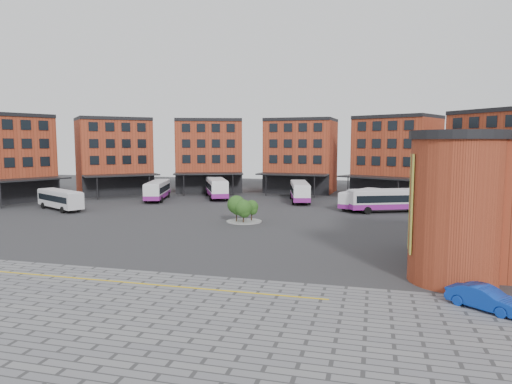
% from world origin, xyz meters
% --- Properties ---
extents(ground, '(160.00, 160.00, 0.00)m').
position_xyz_m(ground, '(0.00, 0.00, 0.00)').
color(ground, '#28282B').
rests_on(ground, ground).
extents(paving_zone, '(50.00, 22.00, 0.02)m').
position_xyz_m(paving_zone, '(2.00, -22.00, 0.01)').
color(paving_zone, slate).
rests_on(paving_zone, ground).
extents(yellow_line, '(26.00, 0.15, 0.02)m').
position_xyz_m(yellow_line, '(2.00, -14.00, 0.03)').
color(yellow_line, gold).
rests_on(yellow_line, paving_zone).
extents(main_building, '(94.14, 42.48, 14.60)m').
position_xyz_m(main_building, '(-4.77, 38.25, 7.23)').
color(main_building, '#943820').
rests_on(main_building, ground).
extents(tree_island, '(4.40, 4.40, 3.35)m').
position_xyz_m(tree_island, '(1.93, 11.47, 1.79)').
color(tree_island, gray).
rests_on(tree_island, ground).
extents(bus_a, '(10.17, 7.00, 2.92)m').
position_xyz_m(bus_a, '(-26.86, 14.96, 1.73)').
color(bus_a, silver).
rests_on(bus_a, ground).
extents(bus_b, '(5.76, 11.72, 3.22)m').
position_xyz_m(bus_b, '(-18.46, 29.30, 1.75)').
color(bus_b, silver).
rests_on(bus_b, ground).
extents(bus_c, '(7.88, 12.41, 3.49)m').
position_xyz_m(bus_c, '(-9.67, 34.74, 1.89)').
color(bus_c, white).
rests_on(bus_c, ground).
extents(bus_d, '(5.16, 11.88, 3.26)m').
position_xyz_m(bus_d, '(5.58, 33.27, 1.77)').
color(bus_d, white).
rests_on(bus_d, ground).
extents(bus_e, '(6.10, 9.93, 2.78)m').
position_xyz_m(bus_e, '(15.64, 27.57, 1.50)').
color(bus_e, white).
rests_on(bus_e, ground).
extents(bus_f, '(11.76, 7.09, 3.28)m').
position_xyz_m(bus_f, '(19.69, 24.78, 1.78)').
color(bus_f, silver).
rests_on(bus_f, ground).
extents(blue_car, '(4.29, 3.76, 1.40)m').
position_xyz_m(blue_car, '(23.99, -13.36, 0.70)').
color(blue_car, '#0C34A6').
rests_on(blue_car, ground).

